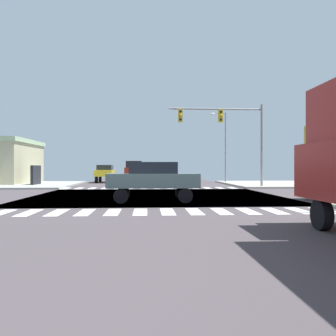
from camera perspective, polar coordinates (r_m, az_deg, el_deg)
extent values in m
cube|color=#463D41|center=(20.23, -2.00, -4.59)|extent=(14.00, 90.00, 0.05)
cube|color=#463D41|center=(20.23, -2.00, -4.59)|extent=(90.00, 12.00, 0.05)
cube|color=#A09B91|center=(34.91, 19.34, -2.45)|extent=(12.00, 12.00, 0.14)
cube|color=#999C95|center=(34.53, -24.68, -2.49)|extent=(12.00, 12.00, 0.14)
cube|color=white|center=(13.98, -25.63, -6.61)|extent=(0.50, 2.00, 0.01)
cube|color=white|center=(13.63, -21.70, -6.78)|extent=(0.50, 2.00, 0.01)
cube|color=white|center=(13.36, -17.60, -6.92)|extent=(0.50, 2.00, 0.01)
cube|color=white|center=(13.15, -13.34, -7.03)|extent=(0.50, 2.00, 0.01)
cube|color=white|center=(13.02, -8.96, -7.10)|extent=(0.50, 2.00, 0.01)
cube|color=white|center=(12.96, -4.52, -7.13)|extent=(0.50, 2.00, 0.01)
cube|color=white|center=(12.98, -0.07, -7.12)|extent=(0.50, 2.00, 0.01)
cube|color=white|center=(13.08, 4.34, -7.06)|extent=(0.50, 2.00, 0.01)
cube|color=white|center=(13.25, 8.66, -6.97)|extent=(0.50, 2.00, 0.01)
cube|color=white|center=(13.49, 12.85, -6.84)|extent=(0.50, 2.00, 0.01)
cube|color=white|center=(13.80, 16.86, -6.69)|extent=(0.50, 2.00, 0.01)
cube|color=white|center=(14.18, 20.68, -6.51)|extent=(0.50, 2.00, 0.01)
cube|color=white|center=(14.61, 24.28, -6.31)|extent=(0.50, 2.00, 0.01)
cube|color=white|center=(28.20, -16.25, -3.20)|extent=(0.50, 2.00, 0.01)
cube|color=white|center=(28.00, -14.25, -3.22)|extent=(0.50, 2.00, 0.01)
cube|color=white|center=(27.83, -12.23, -3.24)|extent=(0.50, 2.00, 0.01)
cube|color=white|center=(27.69, -10.18, -3.26)|extent=(0.50, 2.00, 0.01)
cube|color=white|center=(27.59, -8.11, -3.27)|extent=(0.50, 2.00, 0.01)
cube|color=white|center=(27.53, -6.04, -3.28)|extent=(0.50, 2.00, 0.01)
cube|color=white|center=(27.50, -3.95, -3.28)|extent=(0.50, 2.00, 0.01)
cube|color=white|center=(27.51, -1.86, -3.28)|extent=(0.50, 2.00, 0.01)
cube|color=white|center=(27.56, 0.22, -3.27)|extent=(0.50, 2.00, 0.01)
cube|color=white|center=(27.64, 2.29, -3.26)|extent=(0.50, 2.00, 0.01)
cube|color=white|center=(27.76, 4.35, -3.25)|extent=(0.50, 2.00, 0.01)
cube|color=white|center=(27.91, 6.39, -3.23)|extent=(0.50, 2.00, 0.01)
cube|color=white|center=(28.10, 8.40, -3.21)|extent=(0.50, 2.00, 0.01)
cube|color=white|center=(28.32, 10.38, -3.18)|extent=(0.50, 2.00, 0.01)
cylinder|color=gray|center=(29.23, 15.02, 3.47)|extent=(0.20, 0.20, 6.69)
cylinder|color=gray|center=(28.60, 7.78, 9.49)|extent=(7.50, 0.14, 0.14)
cube|color=yellow|center=(28.59, 8.53, 8.38)|extent=(0.32, 0.40, 1.00)
sphere|color=black|center=(28.40, 8.63, 9.07)|extent=(0.22, 0.22, 0.22)
sphere|color=orange|center=(28.35, 8.63, 8.45)|extent=(0.22, 0.22, 0.22)
sphere|color=black|center=(28.31, 8.63, 7.83)|extent=(0.22, 0.22, 0.22)
cube|color=yellow|center=(28.11, 2.02, 8.52)|extent=(0.32, 0.40, 1.00)
sphere|color=black|center=(27.91, 2.06, 9.23)|extent=(0.22, 0.22, 0.22)
sphere|color=orange|center=(27.87, 2.06, 8.60)|extent=(0.22, 0.22, 0.22)
sphere|color=black|center=(27.82, 2.06, 7.96)|extent=(0.22, 0.22, 0.22)
cylinder|color=gray|center=(37.17, 9.37, 3.27)|extent=(0.16, 0.16, 7.35)
cylinder|color=gray|center=(37.39, 8.31, 8.77)|extent=(1.40, 0.10, 0.10)
ellipsoid|color=silver|center=(37.25, 7.24, 8.72)|extent=(0.60, 0.32, 0.20)
cube|color=black|center=(32.75, -20.71, -1.17)|extent=(0.24, 2.20, 1.80)
cylinder|color=black|center=(39.39, -4.45, -1.72)|extent=(0.26, 0.74, 0.74)
cylinder|color=black|center=(39.45, -6.78, -1.71)|extent=(0.26, 0.74, 0.74)
cylinder|color=black|center=(42.85, -4.37, -1.57)|extent=(0.26, 0.74, 0.74)
cylinder|color=black|center=(42.91, -6.51, -1.56)|extent=(0.26, 0.74, 0.74)
cube|color=maroon|center=(41.12, -5.52, -0.52)|extent=(2.00, 5.10, 0.86)
cube|color=black|center=(40.23, -5.57, 0.60)|extent=(1.76, 1.78, 0.75)
cylinder|color=black|center=(16.03, -7.65, -4.53)|extent=(0.68, 0.26, 0.68)
cylinder|color=black|center=(17.46, -7.30, -4.14)|extent=(0.68, 0.26, 0.68)
cylinder|color=black|center=(16.08, 2.83, -4.51)|extent=(0.68, 0.26, 0.68)
cylinder|color=black|center=(17.51, 2.31, -4.13)|extent=(0.68, 0.26, 0.68)
cube|color=#4F6465|center=(16.67, -2.45, -2.04)|extent=(4.30, 1.80, 0.66)
cube|color=black|center=(16.66, -2.45, 0.02)|extent=(2.24, 1.55, 0.54)
cylinder|color=black|center=(36.69, -9.35, -1.90)|extent=(0.26, 0.68, 0.68)
cylinder|color=black|center=(36.86, -11.58, -1.89)|extent=(0.26, 0.68, 0.68)
cylinder|color=black|center=(39.60, -8.91, -1.75)|extent=(0.26, 0.68, 0.68)
cylinder|color=black|center=(39.76, -10.98, -1.74)|extent=(0.26, 0.68, 0.68)
cube|color=yellow|center=(38.20, -10.20, -0.82)|extent=(1.80, 4.30, 0.66)
cube|color=black|center=(38.20, -10.20, 0.08)|extent=(1.55, 2.24, 0.54)
cylinder|color=black|center=(10.03, 23.73, -6.99)|extent=(0.26, 0.80, 0.80)
cylinder|color=black|center=(19.76, 23.26, -3.48)|extent=(0.80, 0.26, 0.80)
cube|color=yellow|center=(19.05, 25.35, 4.29)|extent=(2.02, 2.11, 1.49)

